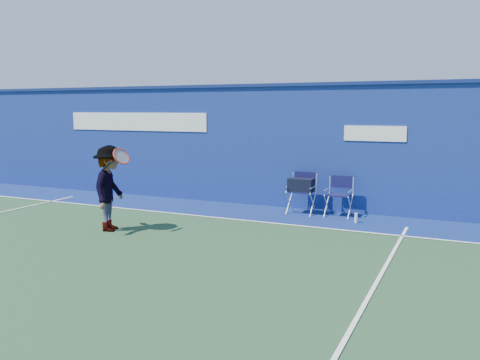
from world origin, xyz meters
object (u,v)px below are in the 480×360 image
at_px(directors_chair_left, 301,197).
at_px(directors_chair_right, 339,204).
at_px(tennis_player, 110,188).
at_px(water_bottle, 356,218).

xyz_separation_m(directors_chair_left, directors_chair_right, (0.87, 0.07, -0.12)).
distance_m(directors_chair_left, directors_chair_right, 0.89).
height_order(directors_chair_left, directors_chair_right, directors_chair_left).
bearing_deg(tennis_player, water_bottle, 31.81).
relative_size(directors_chair_right, tennis_player, 0.53).
bearing_deg(directors_chair_right, tennis_player, -140.09).
xyz_separation_m(directors_chair_left, water_bottle, (1.39, -0.45, -0.30)).
height_order(directors_chair_left, tennis_player, tennis_player).
xyz_separation_m(directors_chair_left, tennis_player, (-3.03, -3.19, 0.46)).
bearing_deg(water_bottle, tennis_player, -148.19).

